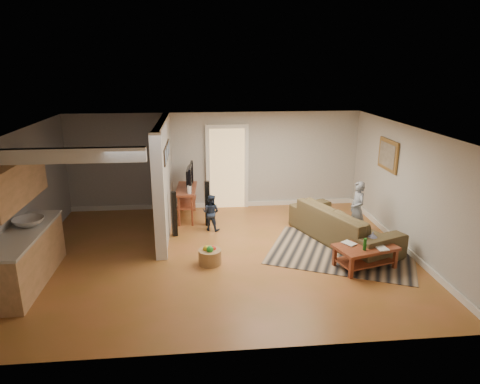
% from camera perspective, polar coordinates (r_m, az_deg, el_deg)
% --- Properties ---
extents(ground, '(7.50, 7.50, 0.00)m').
position_cam_1_polar(ground, '(8.68, -2.30, -8.32)').
color(ground, brown).
rests_on(ground, ground).
extents(room_shell, '(7.54, 6.02, 2.52)m').
position_cam_1_polar(room_shell, '(8.59, -9.69, 1.55)').
color(room_shell, '#A29E9B').
rests_on(room_shell, ground).
extents(area_rug, '(3.40, 3.02, 0.01)m').
position_cam_1_polar(area_rug, '(8.99, 13.39, -7.82)').
color(area_rug, black).
rests_on(area_rug, ground).
extents(sofa, '(1.92, 2.80, 0.76)m').
position_cam_1_polar(sofa, '(9.55, 13.41, -6.35)').
color(sofa, '#443D22').
rests_on(sofa, ground).
extents(coffee_table, '(1.25, 0.93, 0.66)m').
position_cam_1_polar(coffee_table, '(8.37, 16.43, -7.46)').
color(coffee_table, maroon).
rests_on(coffee_table, ground).
extents(tv_console, '(0.51, 1.25, 1.06)m').
position_cam_1_polar(tv_console, '(10.47, -7.08, 0.17)').
color(tv_console, maroon).
rests_on(tv_console, ground).
extents(speaker_left, '(0.13, 0.13, 1.02)m').
position_cam_1_polar(speaker_left, '(9.48, -8.77, -2.92)').
color(speaker_left, black).
rests_on(speaker_left, ground).
extents(speaker_right, '(0.11, 0.11, 1.08)m').
position_cam_1_polar(speaker_right, '(10.01, -4.39, -1.53)').
color(speaker_right, black).
rests_on(speaker_right, ground).
extents(toy_basket, '(0.43, 0.43, 0.39)m').
position_cam_1_polar(toy_basket, '(8.26, -4.03, -8.50)').
color(toy_basket, olive).
rests_on(toy_basket, ground).
extents(child, '(0.33, 0.47, 1.24)m').
position_cam_1_polar(child, '(9.93, 15.09, -5.57)').
color(child, gray).
rests_on(child, ground).
extents(toddler, '(0.50, 0.46, 0.84)m').
position_cam_1_polar(toddler, '(9.91, -3.84, -5.04)').
color(toddler, '#1F2B42').
rests_on(toddler, ground).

